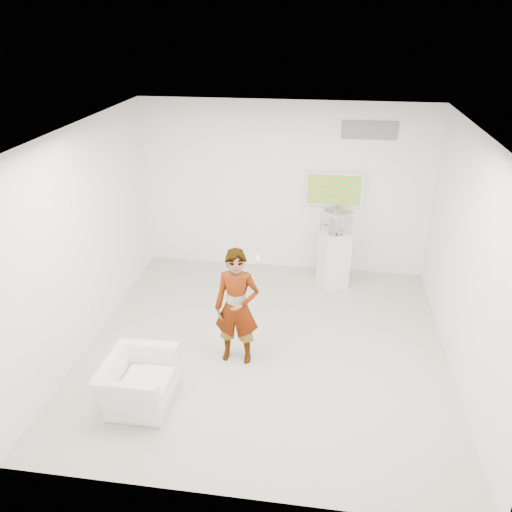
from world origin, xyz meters
name	(u,v)px	position (x,y,z in m)	size (l,w,h in m)	color
room	(267,250)	(0.00, 0.00, 1.50)	(5.01, 5.01, 3.00)	#AFABA0
tv	(334,189)	(0.85, 2.45, 1.55)	(1.00, 0.08, 0.60)	silver
logo_decal	(370,130)	(1.35, 2.49, 2.55)	(0.90, 0.02, 0.30)	slate
person	(237,307)	(-0.34, -0.34, 0.81)	(0.59, 0.39, 1.62)	white
armchair	(138,381)	(-1.37, -1.33, 0.29)	(0.90, 0.79, 0.59)	white
pedestal	(334,258)	(0.92, 1.93, 0.50)	(0.48, 0.48, 0.99)	silver
floor_uplight	(324,265)	(0.78, 2.35, 0.14)	(0.18, 0.18, 0.28)	white
vitrine	(336,221)	(0.92, 1.93, 1.18)	(0.37, 0.37, 0.37)	silver
console	(336,225)	(0.92, 1.93, 1.11)	(0.05, 0.17, 0.23)	silver
wii_remote	(258,259)	(-0.09, -0.20, 1.46)	(0.04, 0.15, 0.04)	silver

